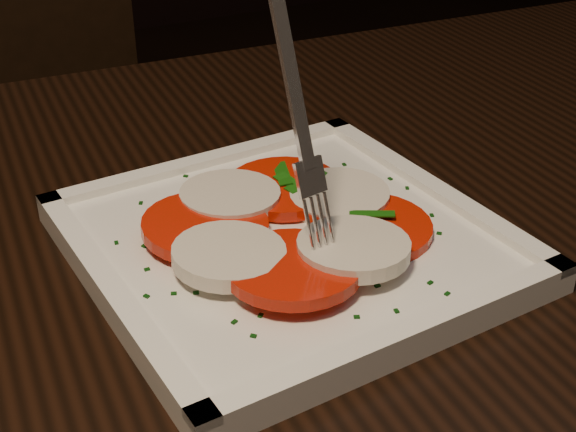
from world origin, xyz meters
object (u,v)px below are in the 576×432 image
object	(u,v)px
fork	(288,98)
chair	(27,132)
table	(313,353)
plate	(288,245)

from	to	relation	value
fork	chair	bearing A→B (deg)	82.82
table	plate	world-z (taller)	plate
table	plate	xyz separation A→B (m)	(-0.02, -0.00, 0.11)
table	chair	xyz separation A→B (m)	(-0.07, 0.77, -0.12)
chair	plate	size ratio (longest dim) A/B	3.54
table	chair	size ratio (longest dim) A/B	1.34
fork	table	bearing A→B (deg)	17.78
table	chair	world-z (taller)	chair
chair	fork	size ratio (longest dim) A/B	5.43
chair	plate	xyz separation A→B (m)	(0.05, -0.78, 0.22)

